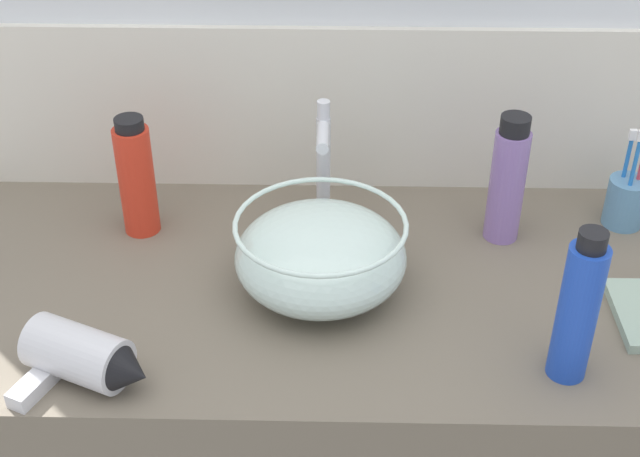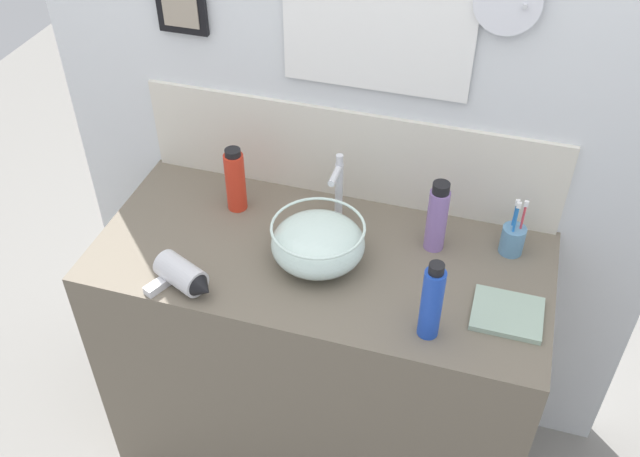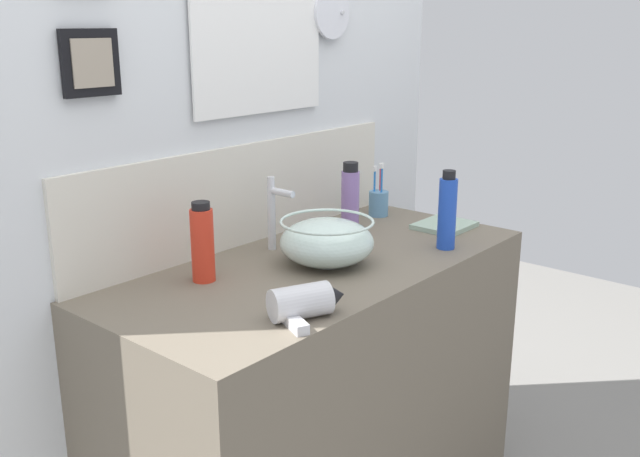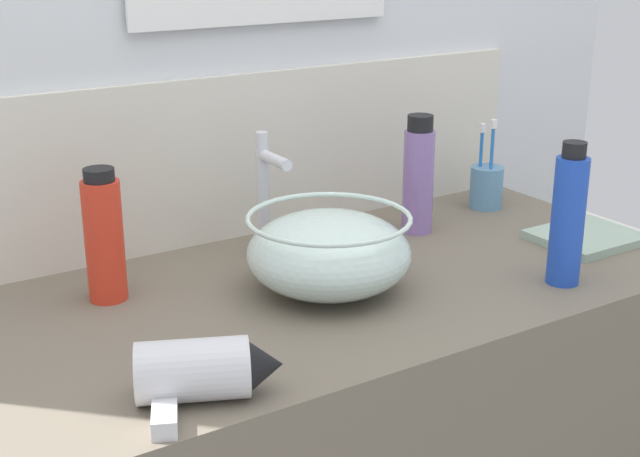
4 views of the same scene
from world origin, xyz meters
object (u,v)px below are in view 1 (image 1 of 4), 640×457
glass_bowl_sink (317,255)px  faucet (320,156)px  shampoo_bottle (578,310)px  spray_bottle (507,181)px  soap_dispenser (136,178)px  hair_drier (85,358)px  toothbrush_cup (626,200)px

glass_bowl_sink → faucet: size_ratio=1.19×
shampoo_bottle → spray_bottle: bearing=97.3°
soap_dispenser → hair_drier: bearing=-91.2°
glass_bowl_sink → soap_dispenser: 0.35m
glass_bowl_sink → hair_drier: 0.37m
toothbrush_cup → spray_bottle: bearing=-168.9°
hair_drier → spray_bottle: 0.72m
glass_bowl_sink → soap_dispenser: (-0.30, 0.16, 0.04)m
glass_bowl_sink → toothbrush_cup: toothbrush_cup is taller
glass_bowl_sink → hair_drier: glass_bowl_sink is taller
glass_bowl_sink → toothbrush_cup: 0.56m
faucet → spray_bottle: spray_bottle is taller
toothbrush_cup → soap_dispenser: bearing=-177.5°
hair_drier → toothbrush_cup: (0.83, 0.40, 0.01)m
toothbrush_cup → spray_bottle: size_ratio=0.83×
glass_bowl_sink → soap_dispenser: soap_dispenser is taller
faucet → glass_bowl_sink: bearing=-90.0°
faucet → toothbrush_cup: faucet is taller
glass_bowl_sink → faucet: faucet is taller
faucet → soap_dispenser: size_ratio=1.04×
faucet → shampoo_bottle: 0.52m
toothbrush_cup → soap_dispenser: (-0.83, -0.04, 0.06)m
faucet → shampoo_bottle: size_ratio=0.93×
toothbrush_cup → soap_dispenser: soap_dispenser is taller
hair_drier → toothbrush_cup: toothbrush_cup is taller
glass_bowl_sink → hair_drier: size_ratio=1.31×
toothbrush_cup → spray_bottle: (-0.22, -0.04, 0.06)m
faucet → hair_drier: bearing=-127.4°
hair_drier → soap_dispenser: bearing=88.8°
glass_bowl_sink → shampoo_bottle: shampoo_bottle is taller
hair_drier → toothbrush_cup: size_ratio=1.06×
faucet → hair_drier: faucet is taller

